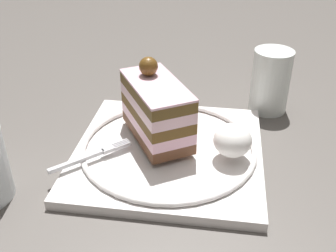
{
  "coord_description": "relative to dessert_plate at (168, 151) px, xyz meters",
  "views": [
    {
      "loc": [
        0.13,
        -0.44,
        0.33
      ],
      "look_at": [
        0.01,
        -0.0,
        0.05
      ],
      "focal_mm": 43.48,
      "sensor_mm": 36.0,
      "label": 1
    }
  ],
  "objects": [
    {
      "name": "ground_plane",
      "position": [
        -0.01,
        0.0,
        -0.01
      ],
      "size": [
        2.4,
        2.4,
        0.0
      ],
      "primitive_type": "plane",
      "color": "#544F4B"
    },
    {
      "name": "dessert_plate",
      "position": [
        0.0,
        0.0,
        0.0
      ],
      "size": [
        0.28,
        0.28,
        0.02
      ],
      "color": "white",
      "rests_on": "ground_plane"
    },
    {
      "name": "cake_slice",
      "position": [
        -0.02,
        0.02,
        0.05
      ],
      "size": [
        0.13,
        0.14,
        0.11
      ],
      "color": "brown",
      "rests_on": "dessert_plate"
    },
    {
      "name": "whipped_cream_dollop",
      "position": [
        0.09,
        0.0,
        0.03
      ],
      "size": [
        0.05,
        0.05,
        0.04
      ],
      "primitive_type": "ellipsoid",
      "color": "white",
      "rests_on": "dessert_plate"
    },
    {
      "name": "fork",
      "position": [
        -0.09,
        -0.05,
        0.01
      ],
      "size": [
        0.08,
        0.1,
        0.0
      ],
      "color": "silver",
      "rests_on": "dessert_plate"
    },
    {
      "name": "drink_glass_far",
      "position": [
        0.12,
        0.18,
        0.04
      ],
      "size": [
        0.06,
        0.06,
        0.1
      ],
      "color": "white",
      "rests_on": "ground_plane"
    }
  ]
}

